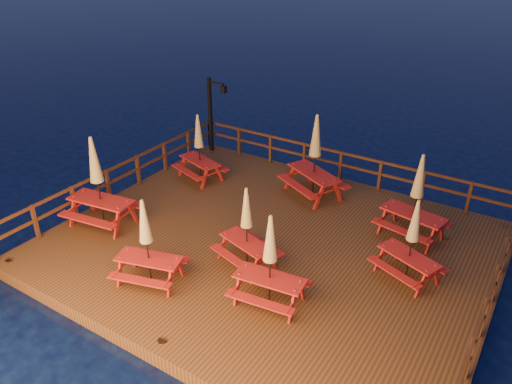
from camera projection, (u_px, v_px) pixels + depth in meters
ground at (270, 254)px, 14.63m from camera, size 500.00×500.00×0.00m
deck at (270, 248)px, 14.54m from camera, size 12.00×10.00×0.40m
deck_piles at (270, 262)px, 14.77m from camera, size 11.44×9.44×1.40m
railing at (300, 195)px, 15.41m from camera, size 11.80×9.75×1.10m
lamp_post at (213, 108)px, 19.55m from camera, size 0.85×0.18×3.00m
picnic_table_0 at (97, 180)px, 14.67m from camera, size 2.21×1.91×2.86m
picnic_table_1 at (146, 241)px, 12.30m from camera, size 1.98×1.78×2.38m
picnic_table_2 at (315, 155)px, 16.34m from camera, size 2.53×2.37×2.86m
picnic_table_3 at (417, 195)px, 14.10m from camera, size 2.09×1.83×2.63m
picnic_table_4 at (412, 239)px, 12.45m from camera, size 1.97×1.81×2.29m
picnic_table_5 at (247, 225)px, 13.02m from camera, size 1.90×1.71×2.29m
picnic_table_6 at (270, 259)px, 11.56m from camera, size 1.86×1.60×2.44m
picnic_table_7 at (199, 146)px, 17.56m from camera, size 2.03×1.83×2.42m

